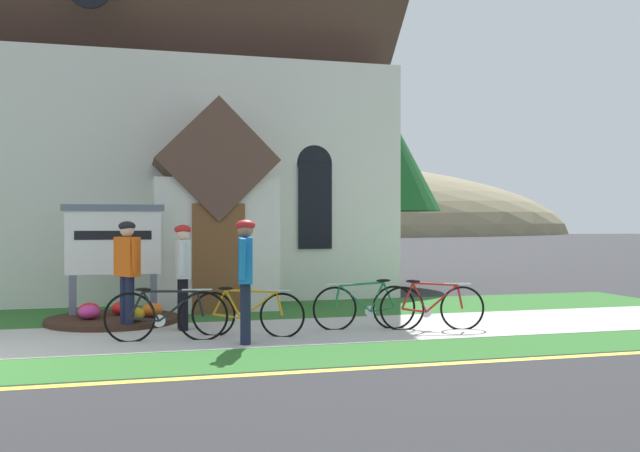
% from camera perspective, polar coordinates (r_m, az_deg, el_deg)
% --- Properties ---
extents(sidewalk_slab, '(32.00, 2.63, 0.01)m').
position_cam_1_polar(sidewalk_slab, '(11.03, -19.63, -8.80)').
color(sidewalk_slab, '#B7B5AD').
rests_on(sidewalk_slab, ground).
extents(grass_verge, '(32.00, 1.49, 0.01)m').
position_cam_1_polar(grass_verge, '(9.01, -20.75, -10.90)').
color(grass_verge, '#2D6628').
rests_on(grass_verge, ground).
extents(church_lawn, '(24.00, 2.77, 0.01)m').
position_cam_1_polar(church_lawn, '(13.69, -18.68, -7.00)').
color(church_lawn, '#2D6628').
rests_on(church_lawn, ground).
extents(curb_paint_stripe, '(28.00, 0.16, 0.01)m').
position_cam_1_polar(curb_paint_stripe, '(8.14, -21.41, -12.13)').
color(curb_paint_stripe, yellow).
rests_on(curb_paint_stripe, ground).
extents(church_building, '(14.06, 11.45, 14.55)m').
position_cam_1_polar(church_building, '(19.76, -18.61, 9.78)').
color(church_building, silver).
rests_on(church_building, ground).
extents(church_sign, '(1.79, 0.22, 2.06)m').
position_cam_1_polar(church_sign, '(13.01, -16.56, -1.46)').
color(church_sign, slate).
rests_on(church_sign, ground).
extents(flower_bed, '(2.26, 2.26, 0.34)m').
position_cam_1_polar(flower_bed, '(12.66, -16.53, -7.22)').
color(flower_bed, '#382319').
rests_on(flower_bed, ground).
extents(bicycle_red, '(1.79, 0.23, 0.81)m').
position_cam_1_polar(bicycle_red, '(10.53, -12.50, -7.14)').
color(bicycle_red, black).
rests_on(bicycle_red, ground).
extents(bicycle_silver, '(1.66, 0.70, 0.78)m').
position_cam_1_polar(bicycle_silver, '(10.75, -6.00, -7.09)').
color(bicycle_silver, black).
rests_on(bicycle_silver, ground).
extents(bicycle_green, '(1.68, 0.39, 0.84)m').
position_cam_1_polar(bicycle_green, '(11.47, 9.14, -6.55)').
color(bicycle_green, black).
rests_on(bicycle_green, ground).
extents(bicycle_orange, '(1.71, 0.20, 0.84)m').
position_cam_1_polar(bicycle_orange, '(11.41, 3.71, -6.58)').
color(bicycle_orange, black).
rests_on(bicycle_orange, ground).
extents(cyclist_in_blue_jersey, '(0.32, 0.72, 1.78)m').
position_cam_1_polar(cyclist_in_blue_jersey, '(10.02, -6.13, -3.62)').
color(cyclist_in_blue_jersey, '#191E38').
rests_on(cyclist_in_blue_jersey, ground).
extents(cyclist_in_red_jersey, '(0.28, 0.72, 1.71)m').
position_cam_1_polar(cyclist_in_red_jersey, '(11.47, -11.17, -3.41)').
color(cyclist_in_red_jersey, black).
rests_on(cyclist_in_red_jersey, ground).
extents(cyclist_in_orange_jersey, '(0.43, 0.78, 1.76)m').
position_cam_1_polar(cyclist_in_orange_jersey, '(11.69, -15.52, -3.14)').
color(cyclist_in_orange_jersey, '#191E38').
rests_on(cyclist_in_orange_jersey, ground).
extents(roadside_conifer, '(4.36, 4.36, 6.22)m').
position_cam_1_polar(roadside_conifer, '(18.84, 3.24, 7.59)').
color(roadside_conifer, '#3D2D1E').
rests_on(roadside_conifer, ground).
extents(distant_hill, '(104.79, 46.71, 20.80)m').
position_cam_1_polar(distant_hill, '(90.73, -10.14, -0.71)').
color(distant_hill, '#847A5B').
rests_on(distant_hill, ground).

